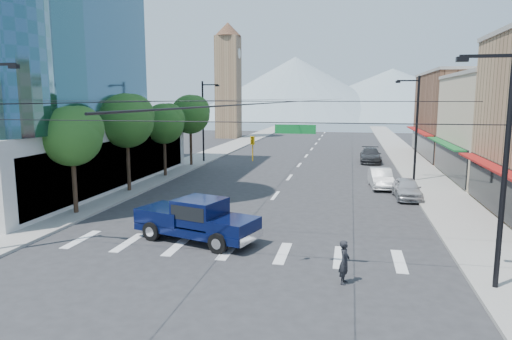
# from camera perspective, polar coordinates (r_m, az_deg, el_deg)

# --- Properties ---
(ground) EXTENTS (160.00, 160.00, 0.00)m
(ground) POSITION_cam_1_polar(r_m,az_deg,el_deg) (20.68, -3.97, -11.26)
(ground) COLOR #28282B
(ground) RESTS_ON ground
(sidewalk_left) EXTENTS (4.00, 120.00, 0.15)m
(sidewalk_left) POSITION_cam_1_polar(r_m,az_deg,el_deg) (61.57, -4.71, 2.34)
(sidewalk_left) COLOR gray
(sidewalk_left) RESTS_ON ground
(sidewalk_right) EXTENTS (4.00, 120.00, 0.15)m
(sidewalk_right) POSITION_cam_1_polar(r_m,az_deg,el_deg) (59.47, 18.09, 1.69)
(sidewalk_right) COLOR gray
(sidewalk_right) RESTS_ON ground
(shop_far) EXTENTS (12.00, 18.00, 10.00)m
(shop_far) POSITION_cam_1_polar(r_m,az_deg,el_deg) (60.52, 25.90, 6.04)
(shop_far) COLOR brown
(shop_far) RESTS_ON ground
(clock_tower) EXTENTS (4.80, 4.80, 20.40)m
(clock_tower) POSITION_cam_1_polar(r_m,az_deg,el_deg) (83.64, -3.49, 11.34)
(clock_tower) COLOR #8C6B4C
(clock_tower) RESTS_ON ground
(mountain_left) EXTENTS (80.00, 80.00, 22.00)m
(mountain_left) POSITION_cam_1_polar(r_m,az_deg,el_deg) (169.93, 4.91, 10.23)
(mountain_left) COLOR gray
(mountain_left) RESTS_ON ground
(mountain_right) EXTENTS (90.00, 90.00, 18.00)m
(mountain_right) POSITION_cam_1_polar(r_m,az_deg,el_deg) (179.28, 16.62, 9.19)
(mountain_right) COLOR gray
(mountain_right) RESTS_ON ground
(tree_near) EXTENTS (3.65, 3.64, 6.71)m
(tree_near) POSITION_cam_1_polar(r_m,az_deg,el_deg) (29.76, -21.77, 4.19)
(tree_near) COLOR black
(tree_near) RESTS_ON ground
(tree_midnear) EXTENTS (4.09, 4.09, 7.52)m
(tree_midnear) POSITION_cam_1_polar(r_m,az_deg,el_deg) (35.77, -15.64, 6.16)
(tree_midnear) COLOR black
(tree_midnear) RESTS_ON ground
(tree_midfar) EXTENTS (3.65, 3.64, 6.71)m
(tree_midfar) POSITION_cam_1_polar(r_m,az_deg,el_deg) (42.14, -11.24, 5.87)
(tree_midfar) COLOR black
(tree_midfar) RESTS_ON ground
(tree_far) EXTENTS (4.09, 4.09, 7.52)m
(tree_far) POSITION_cam_1_polar(r_m,az_deg,el_deg) (48.63, -8.04, 7.05)
(tree_far) COLOR black
(tree_far) RESTS_ON ground
(signal_rig) EXTENTS (21.80, 0.20, 9.00)m
(signal_rig) POSITION_cam_1_polar(r_m,az_deg,el_deg) (18.56, -4.38, 1.21)
(signal_rig) COLOR black
(signal_rig) RESTS_ON ground
(lamp_pole_nw) EXTENTS (2.00, 0.25, 9.00)m
(lamp_pole_nw) POSITION_cam_1_polar(r_m,az_deg,el_deg) (51.27, -6.50, 6.45)
(lamp_pole_nw) COLOR black
(lamp_pole_nw) RESTS_ON ground
(lamp_pole_ne) EXTENTS (2.00, 0.25, 9.00)m
(lamp_pole_ne) POSITION_cam_1_polar(r_m,az_deg,el_deg) (41.08, 19.27, 5.40)
(lamp_pole_ne) COLOR black
(lamp_pole_ne) RESTS_ON ground
(pickup_truck) EXTENTS (6.81, 4.06, 2.18)m
(pickup_truck) POSITION_cam_1_polar(r_m,az_deg,el_deg) (23.30, -7.48, -6.04)
(pickup_truck) COLOR #070F39
(pickup_truck) RESTS_ON ground
(pedestrian) EXTENTS (0.51, 0.69, 1.73)m
(pedestrian) POSITION_cam_1_polar(r_m,az_deg,el_deg) (18.34, 11.00, -11.22)
(pedestrian) COLOR black
(pedestrian) RESTS_ON ground
(parked_car_near) EXTENTS (1.94, 4.43, 1.49)m
(parked_car_near) POSITION_cam_1_polar(r_m,az_deg,el_deg) (34.42, 18.34, -2.21)
(parked_car_near) COLOR #B0B1B5
(parked_car_near) RESTS_ON ground
(parked_car_mid) EXTENTS (1.95, 4.78, 1.54)m
(parked_car_mid) POSITION_cam_1_polar(r_m,az_deg,el_deg) (38.03, 15.32, -1.00)
(parked_car_mid) COLOR silver
(parked_car_mid) RESTS_ON ground
(parked_car_far) EXTENTS (2.33, 5.59, 1.61)m
(parked_car_far) POSITION_cam_1_polar(r_m,az_deg,el_deg) (52.74, 14.12, 1.79)
(parked_car_far) COLOR #333336
(parked_car_far) RESTS_ON ground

